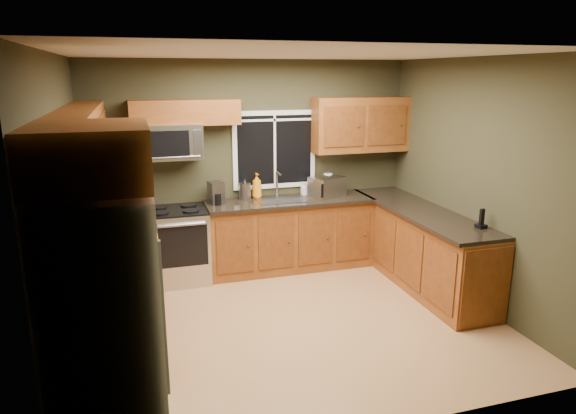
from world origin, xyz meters
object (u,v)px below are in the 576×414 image
soap_bottle_a (257,186)px  cordless_phone (481,222)px  coffee_maker (216,194)px  soap_bottle_b (305,189)px  microwave (170,142)px  paper_towel_roll (328,183)px  range (177,245)px  kettle (245,190)px  refrigerator (106,321)px  toaster_oven (327,187)px

soap_bottle_a → cordless_phone: bearing=-46.0°
coffee_maker → soap_bottle_b: (1.21, 0.13, -0.04)m
microwave → cordless_phone: bearing=-32.3°
microwave → paper_towel_roll: 2.17m
range → soap_bottle_b: 1.83m
kettle → paper_towel_roll: 1.16m
microwave → soap_bottle_a: microwave is taller
range → kettle: kettle is taller
cordless_phone → microwave: bearing=147.7°
refrigerator → paper_towel_roll: (2.76, 2.98, 0.18)m
refrigerator → microwave: microwave is taller
soap_bottle_b → refrigerator: bearing=-129.2°
soap_bottle_a → paper_towel_roll: bearing=-1.2°
coffee_maker → kettle: (0.39, 0.11, -0.01)m
toaster_oven → paper_towel_roll: bearing=65.9°
range → cordless_phone: (3.03, -1.78, 0.53)m
coffee_maker → soap_bottle_b: coffee_maker is taller
coffee_maker → soap_bottle_a: size_ratio=0.86×
paper_towel_roll → refrigerator: bearing=-132.8°
soap_bottle_a → cordless_phone: (1.95, -2.01, -0.10)m
paper_towel_roll → cordless_phone: size_ratio=1.44×
paper_towel_roll → microwave: bearing=-177.9°
cordless_phone → soap_bottle_a: bearing=134.0°
range → soap_bottle_a: soap_bottle_a is taller
coffee_maker → soap_bottle_a: bearing=16.0°
refrigerator → microwave: bearing=76.7°
kettle → cordless_phone: bearing=-42.8°
toaster_oven → refrigerator: bearing=-133.7°
soap_bottle_a → soap_bottle_b: 0.65m
soap_bottle_b → cordless_phone: (1.30, -1.98, -0.02)m
microwave → soap_bottle_a: 1.26m
cordless_phone → soap_bottle_b: bearing=123.2°
range → paper_towel_roll: (2.07, 0.21, 0.61)m
kettle → soap_bottle_b: size_ratio=1.53×
toaster_oven → soap_bottle_a: soap_bottle_a is taller
range → paper_towel_roll: bearing=5.8°
cordless_phone → range: bearing=149.5°
range → coffee_maker: coffee_maker is taller
microwave → soap_bottle_b: (1.73, 0.07, -0.70)m
toaster_oven → kettle: kettle is taller
coffee_maker → refrigerator: bearing=-113.1°
coffee_maker → toaster_oven: bearing=-1.1°
toaster_oven → kettle: 1.09m
kettle → soap_bottle_b: (0.82, 0.02, -0.04)m
toaster_oven → kettle: (-1.08, 0.14, -0.01)m
refrigerator → range: size_ratio=1.92×
range → microwave: (-0.00, 0.14, 1.26)m
refrigerator → range: bearing=76.0°
range → paper_towel_roll: 2.17m
kettle → cordless_phone: (2.12, -1.96, -0.06)m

